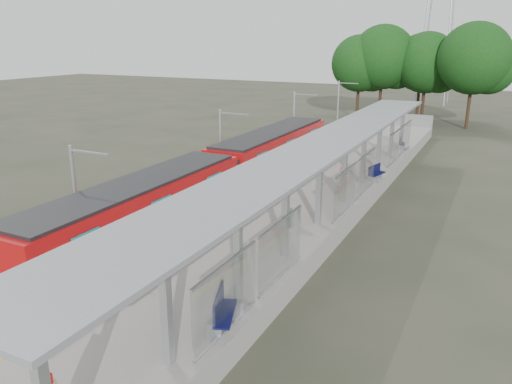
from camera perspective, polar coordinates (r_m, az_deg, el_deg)
trackbed at (r=32.16m, az=-0.28°, el=0.09°), size 3.00×70.00×0.24m
platform at (r=30.37m, az=7.32°, el=-0.34°), size 6.00×50.00×1.00m
tactile_strip at (r=31.11m, az=2.93°, el=1.19°), size 0.60×50.00×0.02m
end_fence at (r=53.80m, az=16.38°, el=7.96°), size 6.00×0.10×1.20m
train at (r=28.00m, az=-4.26°, el=1.55°), size 2.74×27.60×3.62m
canopy at (r=25.43m, az=8.17°, el=4.82°), size 3.27×38.00×3.66m
tree_cluster at (r=62.33m, az=17.64°, el=14.13°), size 19.99×12.29×11.34m
catenary_masts at (r=31.40m, az=-3.92°, el=4.89°), size 2.08×48.16×5.40m
bench_near at (r=15.69m, az=-3.89°, el=-13.28°), size 1.13×1.79×1.18m
bench_mid at (r=32.13m, az=13.55°, el=2.20°), size 0.80×1.54×1.01m
bench_far at (r=42.22m, az=16.25°, el=5.45°), size 0.65×1.42×0.94m
info_pillar_far at (r=29.00m, az=9.85°, el=1.13°), size 0.35×0.35×1.57m
litter_bin at (r=23.52m, az=4.48°, el=-2.91°), size 0.58×0.58×1.02m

